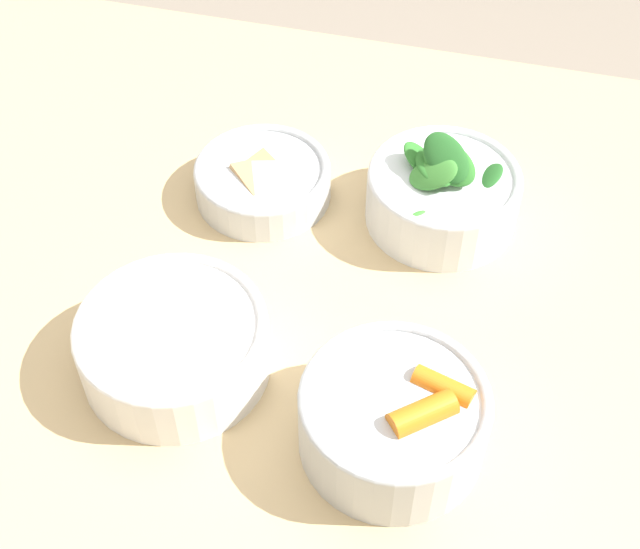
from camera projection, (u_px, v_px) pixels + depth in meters
dining_table at (221, 365)px, 0.92m from camera, size 1.33×0.96×0.72m
bowl_carrots at (394, 417)px, 0.73m from camera, size 0.16×0.16×0.08m
bowl_greens at (442, 193)px, 0.91m from camera, size 0.16×0.16×0.11m
bowl_beans_hotdog at (174, 345)px, 0.79m from camera, size 0.17×0.17×0.06m
bowl_cookies at (267, 180)px, 0.94m from camera, size 0.14×0.14×0.04m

